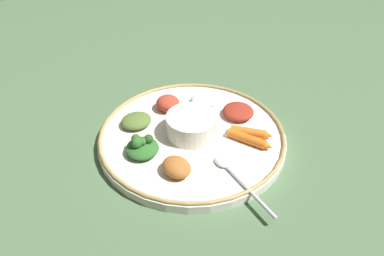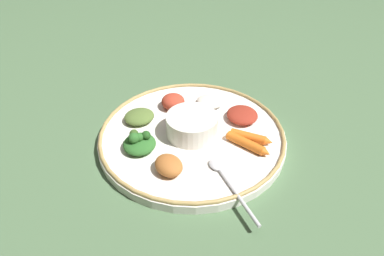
{
  "view_description": "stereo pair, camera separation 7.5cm",
  "coord_description": "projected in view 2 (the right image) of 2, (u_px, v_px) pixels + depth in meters",
  "views": [
    {
      "loc": [
        0.5,
        -0.31,
        0.5
      ],
      "look_at": [
        0.0,
        0.0,
        0.03
      ],
      "focal_mm": 33.07,
      "sensor_mm": 36.0,
      "label": 1
    },
    {
      "loc": [
        0.54,
        -0.24,
        0.5
      ],
      "look_at": [
        0.0,
        0.0,
        0.03
      ],
      "focal_mm": 33.07,
      "sensor_mm": 36.0,
      "label": 2
    }
  ],
  "objects": [
    {
      "name": "spoon",
      "position": [
        225.0,
        179.0,
        0.65
      ],
      "size": [
        0.17,
        0.02,
        0.01
      ],
      "color": "silver",
      "rests_on": "platter"
    },
    {
      "name": "mound_beet",
      "position": [
        242.0,
        115.0,
        0.79
      ],
      "size": [
        0.08,
        0.08,
        0.02
      ],
      "primitive_type": "ellipsoid",
      "rotation": [
        0.0,
        0.0,
        6.14
      ],
      "color": "maroon",
      "rests_on": "platter"
    },
    {
      "name": "mound_berbere_red",
      "position": [
        173.0,
        101.0,
        0.83
      ],
      "size": [
        0.07,
        0.07,
        0.03
      ],
      "primitive_type": "ellipsoid",
      "rotation": [
        0.0,
        0.0,
        2.74
      ],
      "color": "#B73D28",
      "rests_on": "platter"
    },
    {
      "name": "mound_chickpea",
      "position": [
        169.0,
        165.0,
        0.66
      ],
      "size": [
        0.07,
        0.06,
        0.03
      ],
      "primitive_type": "ellipsoid",
      "rotation": [
        0.0,
        0.0,
        3.34
      ],
      "color": "#B2662D",
      "rests_on": "platter"
    },
    {
      "name": "center_bowl",
      "position": [
        192.0,
        124.0,
        0.74
      ],
      "size": [
        0.11,
        0.11,
        0.05
      ],
      "color": "silver",
      "rests_on": "platter"
    },
    {
      "name": "carrot_outer",
      "position": [
        251.0,
        137.0,
        0.73
      ],
      "size": [
        0.08,
        0.07,
        0.02
      ],
      "color": "orange",
      "rests_on": "platter"
    },
    {
      "name": "mound_rice_white",
      "position": [
        210.0,
        102.0,
        0.84
      ],
      "size": [
        0.08,
        0.08,
        0.02
      ],
      "primitive_type": "ellipsoid",
      "rotation": [
        0.0,
        0.0,
        3.85
      ],
      "color": "silver",
      "rests_on": "platter"
    },
    {
      "name": "carrot_near_spoon",
      "position": [
        248.0,
        144.0,
        0.72
      ],
      "size": [
        0.1,
        0.06,
        0.02
      ],
      "color": "orange",
      "rests_on": "platter"
    },
    {
      "name": "greens_pile",
      "position": [
        139.0,
        142.0,
        0.71
      ],
      "size": [
        0.08,
        0.08,
        0.04
      ],
      "color": "#2D6628",
      "rests_on": "platter"
    },
    {
      "name": "mound_collards",
      "position": [
        139.0,
        117.0,
        0.79
      ],
      "size": [
        0.06,
        0.07,
        0.02
      ],
      "primitive_type": "ellipsoid",
      "rotation": [
        0.0,
        0.0,
        1.52
      ],
      "color": "#567033",
      "rests_on": "platter"
    },
    {
      "name": "platter",
      "position": [
        192.0,
        137.0,
        0.77
      ],
      "size": [
        0.4,
        0.4,
        0.02
      ],
      "primitive_type": "cylinder",
      "color": "white",
      "rests_on": "ground_plane"
    },
    {
      "name": "ground_plane",
      "position": [
        192.0,
        140.0,
        0.77
      ],
      "size": [
        2.4,
        2.4,
        0.0
      ],
      "primitive_type": "plane",
      "color": "#4C6B47"
    },
    {
      "name": "platter_rim",
      "position": [
        192.0,
        132.0,
        0.76
      ],
      "size": [
        0.4,
        0.4,
        0.01
      ],
      "primitive_type": "torus",
      "color": "tan",
      "rests_on": "platter"
    }
  ]
}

